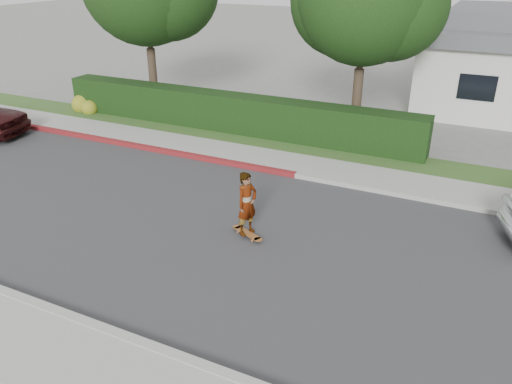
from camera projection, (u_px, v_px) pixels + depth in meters
ground at (200, 229)px, 12.65m from camera, size 120.00×120.00×0.00m
road at (200, 229)px, 12.65m from camera, size 60.00×8.00×0.01m
curb_near at (85, 323)px, 9.27m from camera, size 60.00×0.20×0.15m
sidewalk_near at (47, 355)px, 8.55m from camera, size 60.00×1.60×0.12m
curb_far at (267, 170)px, 15.97m from camera, size 60.00×0.20×0.15m
curb_red_section at (140, 147)px, 17.92m from camera, size 12.00×0.21×0.15m
sidewalk_far at (278, 161)px, 16.71m from camera, size 60.00×1.60×0.12m
planting_strip at (295, 146)px, 18.02m from camera, size 60.00×1.60×0.10m
hedge at (230, 113)px, 19.38m from camera, size 15.00×1.00×1.50m
flowering_shrub at (85, 106)px, 21.91m from camera, size 1.40×1.00×0.90m
skateboard at (247, 233)px, 12.27m from camera, size 1.02×0.59×0.09m
skateboarder at (247, 204)px, 11.92m from camera, size 0.56×0.68×1.60m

